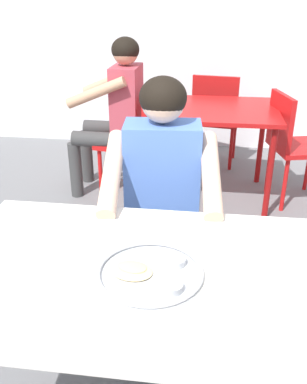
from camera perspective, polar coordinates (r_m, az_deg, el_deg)
table_foreground at (r=1.41m, az=-1.70°, el=-12.55°), size 1.28×0.80×0.75m
thali_tray at (r=1.33m, az=-0.40°, el=-10.82°), size 0.33×0.33×0.03m
chair_foreground at (r=2.21m, az=1.31°, el=-3.25°), size 0.44×0.46×0.82m
diner_foreground at (r=1.90m, az=1.09°, el=-0.04°), size 0.52×0.58×1.22m
table_background_red at (r=3.31m, az=8.62°, el=9.53°), size 0.88×0.78×0.73m
chair_red_left at (r=3.36m, az=-2.18°, el=7.45°), size 0.49×0.47×0.85m
chair_red_right at (r=3.40m, az=18.09°, el=6.58°), size 0.51×0.50×0.85m
chair_red_far at (r=4.00m, az=8.27°, el=10.24°), size 0.47×0.44×0.86m
patron_background at (r=3.36m, az=-5.11°, el=11.60°), size 0.56×0.50×1.23m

